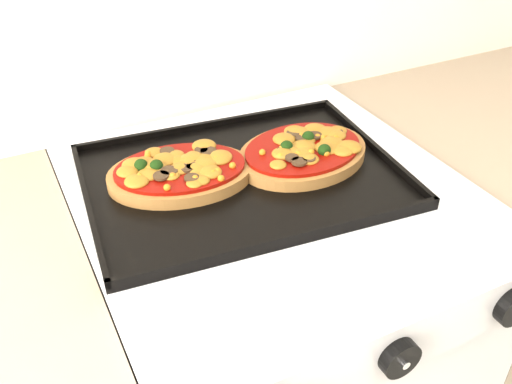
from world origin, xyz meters
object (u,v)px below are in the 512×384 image
stove (268,370)px  baking_tray (242,175)px  pizza_right (303,151)px  pizza_left (180,171)px

stove → baking_tray: bearing=138.0°
pizza_right → stove: bearing=-157.6°
stove → pizza_right: 0.49m
baking_tray → pizza_right: size_ratio=2.15×
baking_tray → pizza_left: size_ratio=2.14×
stove → baking_tray: size_ratio=1.86×
stove → pizza_right: pizza_right is taller
stove → baking_tray: 0.47m
baking_tray → pizza_right: bearing=5.0°
baking_tray → pizza_right: 0.11m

